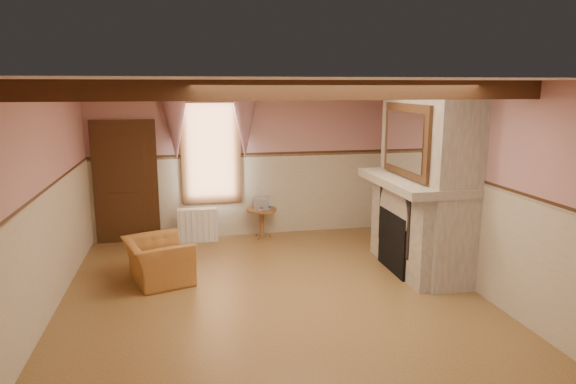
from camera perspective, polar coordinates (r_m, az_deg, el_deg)
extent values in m
cube|color=brown|center=(6.96, -1.70, -11.51)|extent=(5.50, 6.00, 0.01)
cube|color=silver|center=(6.39, -1.85, 12.23)|extent=(5.50, 6.00, 0.01)
cube|color=#B27B7C|center=(9.46, -4.90, 3.52)|extent=(5.50, 0.02, 2.80)
cube|color=#B27B7C|center=(3.72, 6.29, -9.49)|extent=(5.50, 0.02, 2.80)
cube|color=#B27B7C|center=(6.65, -25.81, -1.11)|extent=(0.02, 6.00, 2.80)
cube|color=#B27B7C|center=(7.50, 19.41, 0.73)|extent=(0.02, 6.00, 2.80)
cube|color=black|center=(7.90, 12.01, -5.42)|extent=(0.20, 0.95, 0.90)
imported|color=#9E662D|center=(7.56, -14.22, -7.41)|extent=(1.08, 1.16, 0.62)
cylinder|color=brown|center=(9.43, -2.94, -3.47)|extent=(0.67, 0.67, 0.55)
cube|color=#B7AD8C|center=(9.36, -2.99, -1.21)|extent=(0.31, 0.36, 0.20)
cube|color=white|center=(9.33, -9.98, -3.64)|extent=(0.70, 0.19, 0.60)
imported|color=brown|center=(7.56, 14.75, 1.55)|extent=(0.31, 0.31, 0.08)
cube|color=#301F0D|center=(8.26, 12.35, 2.93)|extent=(0.14, 0.24, 0.20)
cylinder|color=gold|center=(8.18, 12.59, 3.13)|extent=(0.11, 0.11, 0.28)
cylinder|color=#A7142D|center=(7.06, 16.80, 1.07)|extent=(0.06, 0.06, 0.16)
cylinder|color=gold|center=(7.54, 14.84, 1.68)|extent=(0.06, 0.06, 0.12)
cube|color=gray|center=(7.86, 15.15, 1.47)|extent=(0.85, 2.00, 2.80)
cube|color=gray|center=(7.79, 13.95, 1.14)|extent=(1.05, 2.05, 0.12)
cube|color=silver|center=(7.62, 12.91, 5.61)|extent=(0.06, 1.44, 1.04)
cube|color=black|center=(9.45, -17.57, 0.85)|extent=(1.10, 0.10, 2.10)
cube|color=white|center=(9.35, -8.57, 4.88)|extent=(1.06, 0.08, 2.02)
cube|color=gray|center=(9.20, -8.65, 8.52)|extent=(1.30, 0.14, 1.40)
cube|color=black|center=(5.21, 0.45, 11.25)|extent=(5.50, 0.18, 0.20)
cube|color=black|center=(7.58, -3.42, 11.38)|extent=(5.50, 0.18, 0.20)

